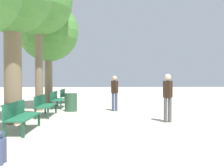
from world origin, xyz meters
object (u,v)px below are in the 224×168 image
object	(u,v)px
bench_row_4	(65,95)
trash_bin	(71,102)
bench_row_2	(44,104)
pedestrian_near	(168,95)
tree_row_2	(39,2)
pedestrian_mid	(115,91)
bench_row_3	(57,98)
tree_row_3	(48,32)
bench_row_1	(20,114)

from	to	relation	value
bench_row_4	trash_bin	xyz separation A→B (m)	(0.87, -4.25, -0.06)
bench_row_2	pedestrian_near	distance (m)	4.71
trash_bin	tree_row_2	bearing A→B (deg)	165.30
tree_row_2	pedestrian_mid	xyz separation A→B (m)	(3.44, -0.38, -4.03)
bench_row_2	bench_row_3	world-z (taller)	same
tree_row_3	pedestrian_near	distance (m)	8.02
bench_row_1	bench_row_4	distance (m)	8.48
bench_row_4	pedestrian_near	bearing A→B (deg)	-58.59
bench_row_4	pedestrian_mid	xyz separation A→B (m)	(2.82, -4.24, 0.44)
tree_row_2	pedestrian_near	distance (m)	7.28
bench_row_3	bench_row_4	distance (m)	2.83
bench_row_1	tree_row_2	world-z (taller)	tree_row_2
pedestrian_near	bench_row_1	bearing A→B (deg)	-164.25
bench_row_4	trash_bin	world-z (taller)	bench_row_4
pedestrian_near	bench_row_3	bearing A→B (deg)	135.06
bench_row_2	tree_row_2	world-z (taller)	tree_row_2
bench_row_4	bench_row_1	bearing A→B (deg)	-90.00
bench_row_3	tree_row_3	distance (m)	3.69
bench_row_2	bench_row_4	size ratio (longest dim) A/B	1.00
bench_row_2	tree_row_3	distance (m)	5.24
tree_row_3	tree_row_2	bearing A→B (deg)	-90.00
bench_row_4	tree_row_2	bearing A→B (deg)	-99.26
tree_row_3	trash_bin	distance (m)	4.57
pedestrian_mid	trash_bin	bearing A→B (deg)	-179.69
bench_row_3	tree_row_3	size ratio (longest dim) A/B	0.29
tree_row_2	trash_bin	xyz separation A→B (m)	(1.50, -0.39, -4.54)
bench_row_1	bench_row_4	size ratio (longest dim) A/B	1.00
bench_row_1	tree_row_3	xyz separation A→B (m)	(-0.63, 6.69, 3.49)
bench_row_3	pedestrian_near	world-z (taller)	pedestrian_near
tree_row_2	pedestrian_near	world-z (taller)	tree_row_2
bench_row_2	pedestrian_mid	distance (m)	3.18
bench_row_1	bench_row_2	world-z (taller)	same
tree_row_3	trash_bin	world-z (taller)	tree_row_3
trash_bin	bench_row_1	bearing A→B (deg)	-101.58
pedestrian_near	pedestrian_mid	bearing A→B (deg)	118.12
bench_row_4	tree_row_3	bearing A→B (deg)	-109.32
bench_row_3	bench_row_4	world-z (taller)	same
bench_row_1	bench_row_4	world-z (taller)	same
tree_row_2	pedestrian_near	size ratio (longest dim) A/B	4.07
bench_row_2	tree_row_3	xyz separation A→B (m)	(-0.63, 3.86, 3.49)
bench_row_4	tree_row_2	distance (m)	5.94
bench_row_4	trash_bin	size ratio (longest dim) A/B	2.03
bench_row_2	pedestrian_near	world-z (taller)	pedestrian_near
tree_row_3	trash_bin	xyz separation A→B (m)	(1.50, -2.46, -3.55)
bench_row_1	bench_row_3	distance (m)	5.65
bench_row_3	tree_row_3	world-z (taller)	tree_row_3
pedestrian_near	pedestrian_mid	world-z (taller)	pedestrian_near
bench_row_4	pedestrian_near	world-z (taller)	pedestrian_near
trash_bin	bench_row_3	bearing A→B (deg)	121.36
bench_row_2	pedestrian_mid	xyz separation A→B (m)	(2.82, 1.41, 0.44)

